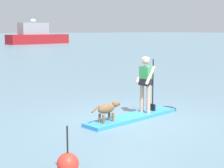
% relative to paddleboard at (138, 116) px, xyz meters
% --- Properties ---
extents(ground_plane, '(400.00, 400.00, 0.00)m').
position_rel_paddleboard_xyz_m(ground_plane, '(-0.23, -0.03, -0.05)').
color(ground_plane, slate).
extents(paddleboard, '(3.59, 1.09, 0.10)m').
position_rel_paddleboard_xyz_m(paddleboard, '(0.00, 0.00, 0.00)').
color(paddleboard, '#338CD8').
rests_on(paddleboard, ground_plane).
extents(person_paddler, '(0.64, 0.52, 1.68)m').
position_rel_paddleboard_xyz_m(person_paddler, '(0.34, 0.04, 1.02)').
color(person_paddler, tan).
rests_on(person_paddler, paddleboard).
extents(dog, '(1.05, 0.29, 0.53)m').
position_rel_paddleboard_xyz_m(dog, '(-1.20, -0.16, 0.40)').
color(dog, brown).
rests_on(dog, paddleboard).
extents(moored_boat_far_starboard, '(11.44, 4.11, 4.29)m').
position_rel_paddleboard_xyz_m(moored_boat_far_starboard, '(19.54, 50.18, 1.32)').
color(moored_boat_far_starboard, maroon).
rests_on(moored_boat_far_starboard, ground_plane).
extents(marker_buoy, '(0.40, 0.40, 0.90)m').
position_rel_paddleboard_xyz_m(marker_buoy, '(-3.70, -2.43, 0.15)').
color(marker_buoy, red).
rests_on(marker_buoy, ground_plane).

